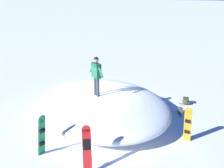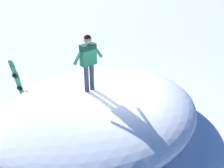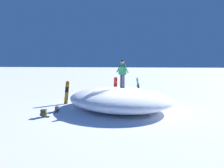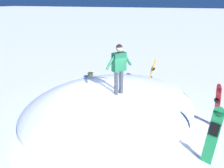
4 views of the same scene
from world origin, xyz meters
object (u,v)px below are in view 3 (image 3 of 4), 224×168
object	(u,v)px
snowboarder_standing	(122,71)
snowboard_secondary_upright	(67,92)
backpack_far	(44,113)
snowboard_primary_upright	(138,88)
snowboard_tertiary_upright	(115,87)
backpack_near	(57,109)

from	to	relation	value
snowboarder_standing	snowboard_secondary_upright	distance (m)	4.16
snowboard_secondary_upright	backpack_far	size ratio (longest dim) A/B	3.03
snowboarder_standing	snowboard_primary_upright	size ratio (longest dim) A/B	1.03
snowboard_tertiary_upright	backpack_far	xyz separation A→B (m)	(2.77, 6.14, -0.66)
snowboard_tertiary_upright	backpack_far	bearing A→B (deg)	65.70
snowboarder_standing	snowboard_secondary_upright	xyz separation A→B (m)	(3.85, -0.58, -1.44)
snowboard_secondary_upright	snowboard_tertiary_upright	size ratio (longest dim) A/B	0.93
snowboarder_standing	snowboard_tertiary_upright	xyz separation A→B (m)	(0.93, -3.27, -1.38)
snowboard_primary_upright	backpack_far	xyz separation A→B (m)	(4.58, 5.83, -0.66)
snowboard_tertiary_upright	snowboarder_standing	bearing A→B (deg)	105.80
snowboard_tertiary_upright	backpack_near	distance (m)	5.64
snowboarder_standing	backpack_near	bearing A→B (deg)	25.71
snowboard_primary_upright	backpack_near	bearing A→B (deg)	46.65
snowboarder_standing	snowboard_tertiary_upright	size ratio (longest dim) A/B	1.02
snowboard_tertiary_upright	backpack_far	world-z (taller)	snowboard_tertiary_upright
snowboarder_standing	backpack_far	xyz separation A→B (m)	(3.70, 2.87, -2.04)
snowboarder_standing	backpack_far	distance (m)	5.10
snowboarder_standing	backpack_far	bearing A→B (deg)	37.80
snowboard_primary_upright	backpack_far	size ratio (longest dim) A/B	3.25
snowboard_secondary_upright	backpack_near	distance (m)	2.38
backpack_near	snowboard_primary_upright	bearing A→B (deg)	-133.35
backpack_far	snowboarder_standing	bearing A→B (deg)	-142.20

